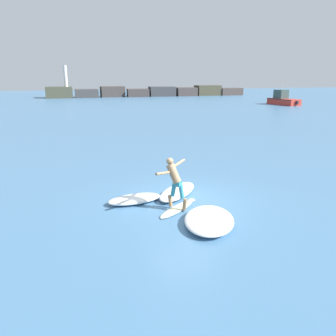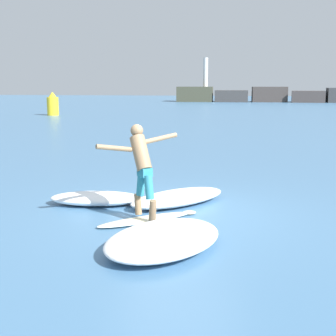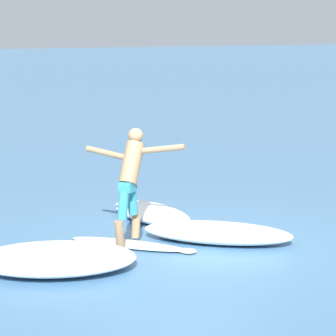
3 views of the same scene
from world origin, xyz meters
name	(u,v)px [view 1 (image 1 of 3)]	position (x,y,z in m)	size (l,w,h in m)	color
ground_plane	(185,201)	(0.00, 0.00, 0.00)	(200.00, 200.00, 0.00)	teal
rock_jetty_breakwater	(146,92)	(11.42, 62.00, 1.01)	(43.93, 4.91, 6.46)	#424433
surfboard	(178,208)	(-0.47, -0.68, 0.03)	(1.81, 1.62, 0.20)	beige
surfer	(174,179)	(-0.57, -0.60, 1.09)	(1.33, 1.14, 1.73)	#90704F
fishing_boat_near_jetty	(282,100)	(27.83, 35.39, 0.76)	(2.96, 6.45, 3.18)	#BB352A
wave_foam_at_tail	(177,192)	(-0.08, 0.65, 0.15)	(2.27, 2.38, 0.29)	white
wave_foam_at_nose	(209,220)	(0.11, -2.08, 0.15)	(2.28, 2.67, 0.31)	white
wave_foam_beside	(135,199)	(-1.79, 0.33, 0.13)	(2.06, 1.13, 0.27)	white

